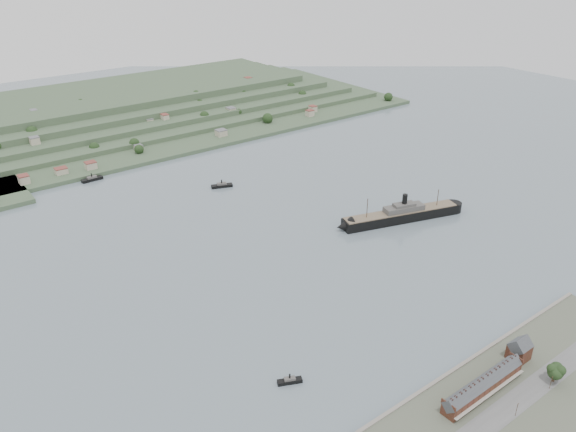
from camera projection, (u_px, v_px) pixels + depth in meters
ground at (294, 255)px, 408.41m from camera, size 1400.00×1400.00×0.00m
near_shore at (526, 408)px, 274.64m from camera, size 220.00×80.00×2.60m
terrace_row at (483, 385)px, 280.01m from camera, size 55.60×9.80×11.07m
gabled_building at (519, 349)px, 302.49m from camera, size 10.40×10.18×14.09m
far_peninsula at (119, 112)px, 698.76m from camera, size 760.00×309.00×30.00m
steamship at (398, 215)px, 454.48m from camera, size 111.96×44.05×27.51m
tugboat at (290, 381)px, 290.67m from camera, size 13.31×8.47×5.86m
ferry_west at (92, 179)px, 531.36m from camera, size 20.03×5.98×7.46m
ferry_east at (222, 185)px, 517.53m from camera, size 20.25×11.89×7.34m
fig_tree at (557, 371)px, 286.24m from camera, size 10.10×8.75×11.27m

